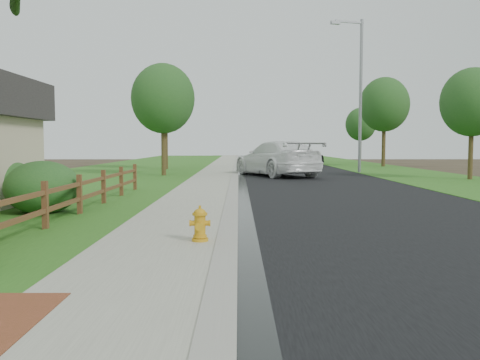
{
  "coord_description": "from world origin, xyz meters",
  "views": [
    {
      "loc": [
        0.62,
        -5.79,
        1.89
      ],
      "look_at": [
        0.65,
        4.57,
        1.16
      ],
      "focal_mm": 38.0,
      "sensor_mm": 36.0,
      "label": 1
    }
  ],
  "objects_px": {
    "ranch_fence": "(64,197)",
    "fire_hydrant": "(200,225)",
    "dark_car_mid": "(305,158)",
    "white_suv": "(277,159)",
    "streetlight": "(358,87)"
  },
  "relations": [
    {
      "from": "ranch_fence",
      "to": "dark_car_mid",
      "type": "relative_size",
      "value": 4.12
    },
    {
      "from": "white_suv",
      "to": "ranch_fence",
      "type": "bearing_deg",
      "value": 47.19
    },
    {
      "from": "streetlight",
      "to": "fire_hydrant",
      "type": "bearing_deg",
      "value": -109.4
    },
    {
      "from": "dark_car_mid",
      "to": "streetlight",
      "type": "bearing_deg",
      "value": 78.95
    },
    {
      "from": "streetlight",
      "to": "ranch_fence",
      "type": "bearing_deg",
      "value": -119.3
    },
    {
      "from": "ranch_fence",
      "to": "fire_hydrant",
      "type": "distance_m",
      "value": 4.53
    },
    {
      "from": "ranch_fence",
      "to": "fire_hydrant",
      "type": "relative_size",
      "value": 25.48
    },
    {
      "from": "ranch_fence",
      "to": "streetlight",
      "type": "distance_m",
      "value": 25.28
    },
    {
      "from": "white_suv",
      "to": "streetlight",
      "type": "height_order",
      "value": "streetlight"
    },
    {
      "from": "ranch_fence",
      "to": "white_suv",
      "type": "relative_size",
      "value": 2.38
    },
    {
      "from": "ranch_fence",
      "to": "streetlight",
      "type": "relative_size",
      "value": 1.68
    },
    {
      "from": "fire_hydrant",
      "to": "streetlight",
      "type": "height_order",
      "value": "streetlight"
    },
    {
      "from": "fire_hydrant",
      "to": "white_suv",
      "type": "relative_size",
      "value": 0.09
    },
    {
      "from": "dark_car_mid",
      "to": "streetlight",
      "type": "height_order",
      "value": "streetlight"
    },
    {
      "from": "fire_hydrant",
      "to": "white_suv",
      "type": "height_order",
      "value": "white_suv"
    }
  ]
}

